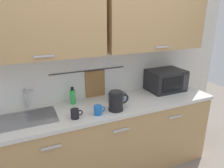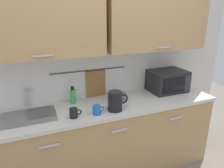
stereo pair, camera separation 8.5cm
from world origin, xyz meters
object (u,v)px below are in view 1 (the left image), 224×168
at_px(dish_soap_bottle, 73,97).
at_px(mug_by_kettle, 75,114).
at_px(electric_kettle, 116,101).
at_px(mixing_bowl, 117,96).
at_px(mug_near_sink, 98,110).
at_px(microwave, 166,80).

height_order(dish_soap_bottle, mug_by_kettle, dish_soap_bottle).
relative_size(electric_kettle, mixing_bowl, 1.06).
height_order(mixing_bowl, mug_by_kettle, mug_by_kettle).
relative_size(mug_near_sink, mug_by_kettle, 1.00).
xyz_separation_m(electric_kettle, dish_soap_bottle, (-0.37, 0.34, -0.01)).
bearing_deg(electric_kettle, microwave, 17.91).
bearing_deg(mug_near_sink, dish_soap_bottle, 114.48).
distance_m(dish_soap_bottle, mug_near_sink, 0.40).
height_order(electric_kettle, dish_soap_bottle, electric_kettle).
distance_m(dish_soap_bottle, mug_by_kettle, 0.35).
bearing_deg(mug_near_sink, mug_by_kettle, 175.43).
bearing_deg(dish_soap_bottle, mug_by_kettle, -100.56).
distance_m(mug_near_sink, mug_by_kettle, 0.23).
distance_m(microwave, mug_by_kettle, 1.31).
relative_size(dish_soap_bottle, mug_near_sink, 1.63).
distance_m(dish_soap_bottle, mixing_bowl, 0.51).
relative_size(electric_kettle, mug_by_kettle, 1.89).
bearing_deg(microwave, mug_by_kettle, -167.89).
xyz_separation_m(mug_near_sink, mixing_bowl, (0.34, 0.26, -0.00)).
height_order(mug_near_sink, mug_by_kettle, same).
height_order(electric_kettle, mixing_bowl, electric_kettle).
relative_size(dish_soap_bottle, mug_by_kettle, 1.63).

